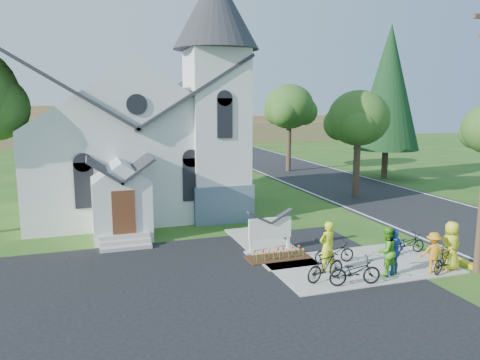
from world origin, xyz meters
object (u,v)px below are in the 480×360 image
object	(u,v)px
cyclist_2	(394,252)
cyclist_4	(451,246)
cyclist_0	(327,247)
cyclist_1	(386,251)
bike_0	(355,271)
bike_1	(326,267)
cyclist_3	(433,252)
bike_2	(334,252)
church_sign	(270,229)
bike_4	(407,243)
bike_3	(445,260)

from	to	relation	value
cyclist_2	cyclist_4	size ratio (longest dim) A/B	0.92
cyclist_0	cyclist_1	bearing A→B (deg)	138.81
cyclist_0	bike_0	size ratio (longest dim) A/B	1.04
cyclist_0	cyclist_4	size ratio (longest dim) A/B	1.04
cyclist_1	cyclist_2	bearing A→B (deg)	163.33
bike_1	cyclist_0	bearing A→B (deg)	-47.20
bike_1	cyclist_4	world-z (taller)	cyclist_4
cyclist_3	cyclist_2	bearing A→B (deg)	9.64
bike_2	cyclist_3	size ratio (longest dim) A/B	1.08
church_sign	cyclist_0	size ratio (longest dim) A/B	1.13
bike_0	cyclist_4	distance (m)	4.31
bike_0	cyclist_3	world-z (taller)	cyclist_3
cyclist_0	bike_4	distance (m)	4.37
cyclist_2	bike_3	size ratio (longest dim) A/B	1.11
cyclist_0	bike_0	distance (m)	1.54
church_sign	bike_4	xyz separation A→B (m)	(5.35, -2.12, -0.55)
bike_3	bike_2	bearing A→B (deg)	35.40
bike_1	bike_2	xyz separation A→B (m)	(1.22, 1.53, -0.08)
cyclist_2	cyclist_3	world-z (taller)	cyclist_2
cyclist_3	cyclist_4	distance (m)	0.88
bike_0	cyclist_2	world-z (taller)	cyclist_2
bike_0	cyclist_1	world-z (taller)	cyclist_1
bike_0	cyclist_1	bearing A→B (deg)	-65.37
bike_1	church_sign	bearing A→B (deg)	-5.76
bike_0	cyclist_4	size ratio (longest dim) A/B	1.00
cyclist_1	bike_3	bearing A→B (deg)	154.95
cyclist_1	cyclist_3	bearing A→B (deg)	156.56
cyclist_0	bike_3	xyz separation A→B (m)	(4.15, -1.43, -0.51)
church_sign	cyclist_1	world-z (taller)	cyclist_1
cyclist_3	bike_3	world-z (taller)	cyclist_3
church_sign	cyclist_0	world-z (taller)	cyclist_0
cyclist_2	bike_2	size ratio (longest dim) A/B	1.03
cyclist_0	cyclist_4	bearing A→B (deg)	151.00
cyclist_1	bike_1	bearing A→B (deg)	-18.56
church_sign	cyclist_3	distance (m)	6.44
bike_1	bike_4	world-z (taller)	bike_1
bike_1	bike_4	distance (m)	4.98
church_sign	cyclist_1	xyz separation A→B (m)	(2.98, -3.93, -0.06)
bike_0	bike_1	size ratio (longest dim) A/B	1.09
cyclist_0	cyclist_4	world-z (taller)	cyclist_0
bike_1	cyclist_1	bearing A→B (deg)	-110.71
cyclist_4	church_sign	bearing A→B (deg)	-40.56
cyclist_2	cyclist_3	xyz separation A→B (m)	(1.50, -0.31, -0.09)
church_sign	cyclist_2	size ratio (longest dim) A/B	1.28
bike_0	cyclist_2	bearing A→B (deg)	-68.82
bike_0	cyclist_3	distance (m)	3.44
bike_2	cyclist_4	world-z (taller)	cyclist_4
bike_4	cyclist_0	bearing A→B (deg)	102.22
bike_3	cyclist_4	distance (m)	0.67
bike_1	cyclist_3	world-z (taller)	cyclist_3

